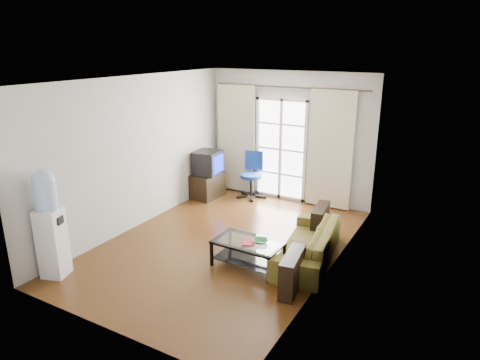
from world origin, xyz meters
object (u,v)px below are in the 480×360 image
(tv_stand, at_px, (208,185))
(task_chair, at_px, (252,184))
(water_cooler, at_px, (49,222))
(sofa, at_px, (308,243))
(crt_tv, at_px, (207,163))
(coffee_table, at_px, (248,250))

(tv_stand, height_order, task_chair, task_chair)
(task_chair, distance_m, water_cooler, 4.47)
(sofa, bearing_deg, water_cooler, -61.22)
(sofa, distance_m, crt_tv, 3.39)
(sofa, height_order, task_chair, task_chair)
(crt_tv, bearing_deg, sofa, -33.55)
(coffee_table, xyz_separation_m, crt_tv, (-2.23, 2.28, 0.52))
(tv_stand, xyz_separation_m, water_cooler, (-0.07, -3.86, 0.57))
(tv_stand, height_order, water_cooler, water_cooler)
(sofa, xyz_separation_m, crt_tv, (-2.93, 1.62, 0.51))
(sofa, bearing_deg, task_chair, -143.08)
(tv_stand, distance_m, water_cooler, 3.91)
(crt_tv, bearing_deg, water_cooler, -95.57)
(sofa, height_order, crt_tv, crt_tv)
(coffee_table, distance_m, crt_tv, 3.23)
(sofa, distance_m, water_cooler, 3.78)
(water_cooler, bearing_deg, crt_tv, 69.40)
(sofa, height_order, tv_stand, sofa)
(coffee_table, bearing_deg, water_cooler, -145.50)
(crt_tv, xyz_separation_m, water_cooler, (-0.07, -3.86, 0.05))
(sofa, xyz_separation_m, coffee_table, (-0.70, -0.65, -0.01))
(sofa, bearing_deg, coffee_table, -54.85)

